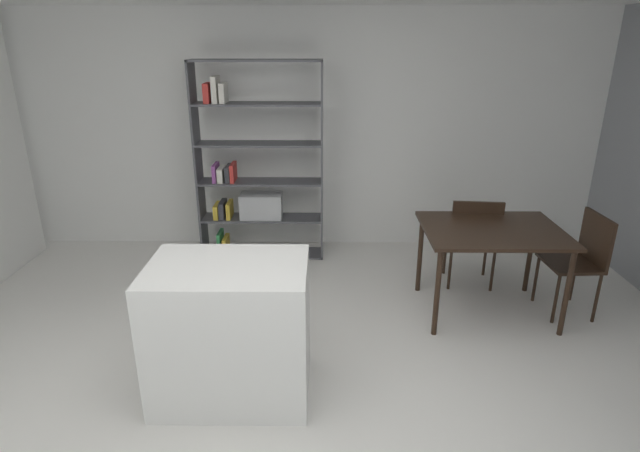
% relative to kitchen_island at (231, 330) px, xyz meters
% --- Properties ---
extents(ground_plane, '(9.51, 9.51, 0.00)m').
position_rel_kitchen_island_xyz_m(ground_plane, '(0.20, -0.20, -0.46)').
color(ground_plane, silver).
extents(back_partition, '(6.91, 0.06, 2.56)m').
position_rel_kitchen_island_xyz_m(back_partition, '(0.20, 2.70, 0.81)').
color(back_partition, white).
rests_on(back_partition, ground_plane).
extents(kitchen_island, '(1.00, 0.70, 0.93)m').
position_rel_kitchen_island_xyz_m(kitchen_island, '(0.00, 0.00, 0.00)').
color(kitchen_island, white).
rests_on(kitchen_island, ground_plane).
extents(open_bookshelf, '(1.31, 0.30, 2.05)m').
position_rel_kitchen_island_xyz_m(open_bookshelf, '(-0.14, 2.31, 0.45)').
color(open_bookshelf, '#4C4C51').
rests_on(open_bookshelf, ground_plane).
extents(dining_table, '(1.13, 0.88, 0.77)m').
position_rel_kitchen_island_xyz_m(dining_table, '(2.00, 1.08, 0.23)').
color(dining_table, black).
rests_on(dining_table, ground_plane).
extents(dining_chair_far, '(0.49, 0.44, 0.88)m').
position_rel_kitchen_island_xyz_m(dining_chair_far, '(1.99, 1.56, 0.07)').
color(dining_chair_far, black).
rests_on(dining_chair_far, ground_plane).
extents(dining_chair_window_side, '(0.43, 0.46, 0.89)m').
position_rel_kitchen_island_xyz_m(dining_chair_window_side, '(2.78, 1.09, 0.07)').
color(dining_chair_window_side, black).
rests_on(dining_chair_window_side, ground_plane).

